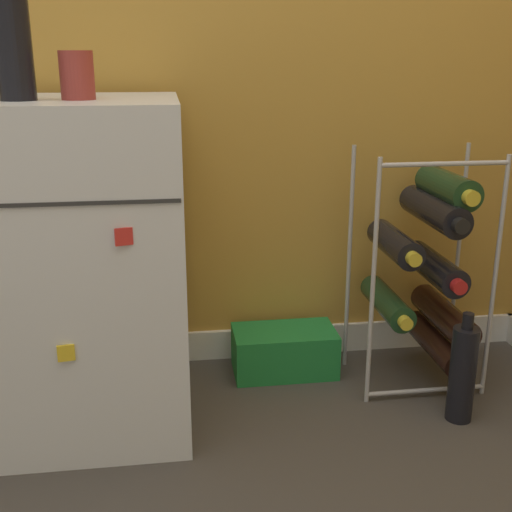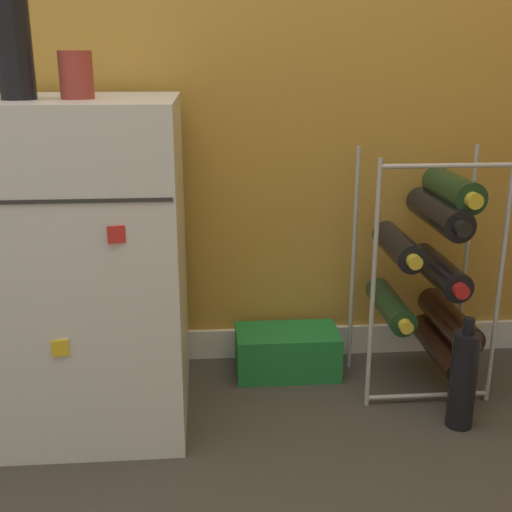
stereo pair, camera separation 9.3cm
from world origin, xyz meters
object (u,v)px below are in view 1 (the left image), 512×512
Objects in this scene: wine_rack at (428,268)px; fridge_top_bottle at (13,43)px; soda_box at (284,351)px; fridge_top_cup at (77,75)px; loose_bottle_floor at (462,373)px; mini_fridge at (72,268)px.

fridge_top_bottle is (-1.00, -0.14, 0.58)m from wine_rack.
fridge_top_bottle is at bearing -159.75° from soda_box.
soda_box is at bearing 23.45° from fridge_top_cup.
fridge_top_bottle reaches higher than fridge_top_cup.
loose_bottle_floor is at bearing -38.66° from soda_box.
loose_bottle_floor is (0.02, -0.22, -0.21)m from wine_rack.
wine_rack reaches higher than loose_bottle_floor.
mini_fridge is 1.00m from loose_bottle_floor.
soda_box is at bearing 20.25° from fridge_top_bottle.
mini_fridge is 0.52m from fridge_top_bottle.
mini_fridge is 2.75× the size of loose_bottle_floor.
fridge_top_cup is 0.14m from fridge_top_bottle.
mini_fridge is at bearing 46.06° from fridge_top_bottle.
wine_rack is at bearing -13.93° from soda_box.
wine_rack reaches higher than soda_box.
wine_rack is 6.49× the size of fridge_top_cup.
fridge_top_bottle is (-0.07, -0.07, 0.51)m from mini_fridge.
fridge_top_bottle is 1.29m from loose_bottle_floor.
loose_bottle_floor is at bearing -4.88° from fridge_top_bottle.
fridge_top_bottle reaches higher than wine_rack.
fridge_top_cup is at bearing -156.55° from soda_box.
fridge_top_bottle is (-0.12, -0.01, 0.07)m from fridge_top_cup.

